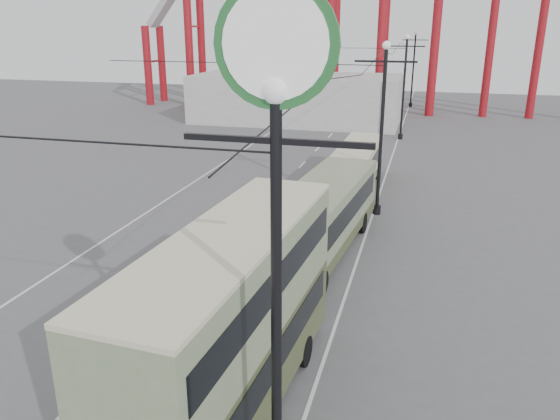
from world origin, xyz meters
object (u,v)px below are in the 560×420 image
(single_decker_cream, at_px, (357,164))
(lamp_post_near, at_px, (276,167))
(single_decker_green, at_px, (321,217))
(double_decker_bus, at_px, (233,317))
(pedestrian, at_px, (172,276))

(single_decker_cream, bearing_deg, lamp_post_near, -84.79)
(lamp_post_near, xyz_separation_m, single_decker_green, (-1.95, 14.54, -6.02))
(double_decker_bus, relative_size, single_decker_green, 0.85)
(double_decker_bus, relative_size, pedestrian, 5.39)
(single_decker_green, bearing_deg, lamp_post_near, -77.01)
(single_decker_green, distance_m, pedestrian, 7.40)
(pedestrian, bearing_deg, double_decker_bus, 110.06)
(lamp_post_near, relative_size, single_decker_cream, 1.19)
(double_decker_bus, xyz_separation_m, single_decker_green, (0.10, 11.34, -1.13))
(double_decker_bus, height_order, single_decker_cream, double_decker_bus)
(lamp_post_near, bearing_deg, single_decker_green, 97.63)
(lamp_post_near, distance_m, single_decker_green, 15.86)
(lamp_post_near, xyz_separation_m, double_decker_bus, (-2.05, 3.20, -4.89))
(lamp_post_near, relative_size, pedestrian, 5.81)
(pedestrian, bearing_deg, single_decker_cream, -124.79)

